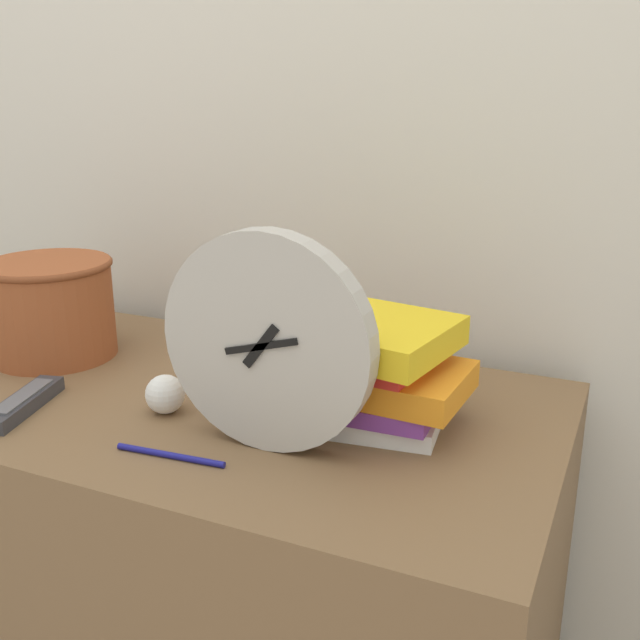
{
  "coord_description": "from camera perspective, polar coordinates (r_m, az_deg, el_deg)",
  "views": [
    {
      "loc": [
        0.57,
        -0.57,
        1.16
      ],
      "look_at": [
        0.21,
        0.24,
        0.87
      ],
      "focal_mm": 42.0,
      "sensor_mm": 36.0,
      "label": 1
    }
  ],
  "objects": [
    {
      "name": "basket",
      "position": [
        1.31,
        -19.82,
        1.03
      ],
      "size": [
        0.21,
        0.21,
        0.16
      ],
      "color": "#994C28",
      "rests_on": "desk"
    },
    {
      "name": "pen",
      "position": [
        0.94,
        -11.34,
        -10.07
      ],
      "size": [
        0.15,
        0.02,
        0.01
      ],
      "color": "navy",
      "rests_on": "desk"
    },
    {
      "name": "desk",
      "position": [
        1.3,
        -8.24,
        -20.23
      ],
      "size": [
        1.04,
        0.56,
        0.72
      ],
      "color": "brown",
      "rests_on": "ground_plane"
    },
    {
      "name": "tv_remote",
      "position": [
        1.13,
        -21.67,
        -5.89
      ],
      "size": [
        0.08,
        0.16,
        0.02
      ],
      "color": "#333338",
      "rests_on": "desk"
    },
    {
      "name": "crumpled_paper_ball",
      "position": [
        1.06,
        -11.72,
        -5.56
      ],
      "size": [
        0.05,
        0.05,
        0.05
      ],
      "color": "white",
      "rests_on": "desk"
    },
    {
      "name": "book_stack",
      "position": [
        1.0,
        3.79,
        -3.9
      ],
      "size": [
        0.25,
        0.22,
        0.14
      ],
      "color": "white",
      "rests_on": "desk"
    },
    {
      "name": "desk_clock",
      "position": [
        0.9,
        -4.07,
        -1.71
      ],
      "size": [
        0.28,
        0.04,
        0.28
      ],
      "color": "#B7B2A8",
      "rests_on": "desk"
    },
    {
      "name": "wall_back",
      "position": [
        1.33,
        -1.47,
        19.7
      ],
      "size": [
        6.0,
        0.04,
        2.4
      ],
      "color": "silver",
      "rests_on": "ground_plane"
    }
  ]
}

